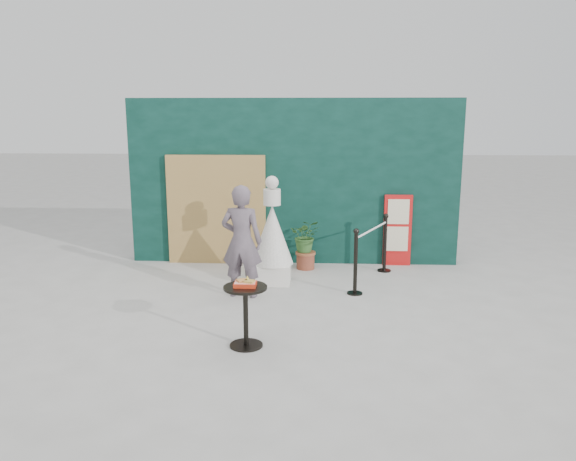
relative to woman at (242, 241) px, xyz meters
name	(u,v)px	position (x,y,z in m)	size (l,w,h in m)	color
ground	(283,322)	(0.69, -1.05, -0.86)	(60.00, 60.00, 0.00)	#ADAAA5
back_wall	(293,182)	(0.69, 2.10, 0.64)	(6.00, 0.30, 3.00)	black
bamboo_fence	(216,210)	(-0.71, 1.89, 0.14)	(1.80, 0.08, 2.00)	tan
woman	(242,241)	(0.00, 0.00, 0.00)	(0.62, 0.41, 1.71)	#645662
menu_board	(397,230)	(2.59, 1.90, -0.21)	(0.50, 0.07, 1.30)	red
statue	(272,240)	(0.40, 0.75, -0.14)	(0.69, 0.69, 1.76)	silver
cafe_table	(246,307)	(0.29, -1.86, -0.36)	(0.52, 0.52, 0.75)	black
food_basket	(245,283)	(0.29, -1.86, -0.07)	(0.26, 0.19, 0.11)	red
planter	(306,240)	(0.93, 1.57, -0.34)	(0.53, 0.46, 0.90)	brown
stanchion_barrier	(371,253)	(2.02, 0.84, -0.36)	(0.84, 1.54, 1.03)	black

